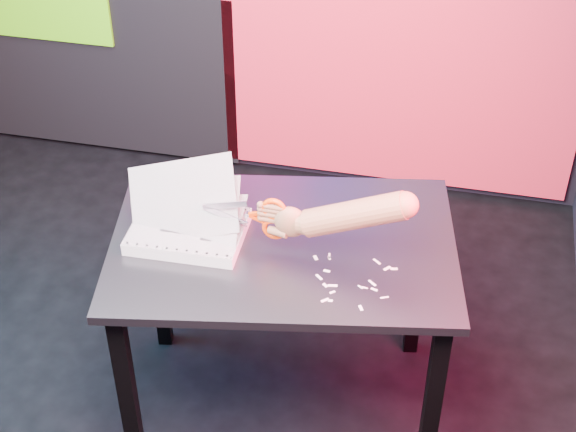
# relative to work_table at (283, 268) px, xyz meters

# --- Properties ---
(room) EXTENTS (3.01, 3.01, 2.71)m
(room) POSITION_rel_work_table_xyz_m (-0.45, -0.06, 0.71)
(room) COLOR black
(room) RESTS_ON ground
(work_table) EXTENTS (1.17, 0.88, 0.75)m
(work_table) POSITION_rel_work_table_xyz_m (0.00, 0.00, 0.00)
(work_table) COLOR black
(work_table) RESTS_ON ground
(printout_stack) EXTENTS (0.39, 0.27, 0.27)m
(printout_stack) POSITION_rel_work_table_xyz_m (-0.29, -0.04, 0.13)
(printout_stack) COLOR silver
(printout_stack) RESTS_ON work_table
(scissors) EXTENTS (0.26, 0.02, 0.15)m
(scissors) POSITION_rel_work_table_xyz_m (-0.03, -0.05, 0.23)
(scissors) COLOR silver
(scissors) RESTS_ON printout_stack
(hand_forearm) EXTENTS (0.46, 0.10, 0.22)m
(hand_forearm) POSITION_rel_work_table_xyz_m (0.19, -0.06, 0.29)
(hand_forearm) COLOR brown
(hand_forearm) RESTS_ON work_table
(paper_clippings) EXTENTS (0.26, 0.23, 0.00)m
(paper_clippings) POSITION_rel_work_table_xyz_m (0.23, -0.13, 0.11)
(paper_clippings) COLOR white
(paper_clippings) RESTS_ON work_table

